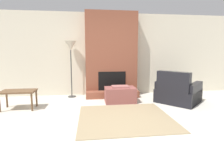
{
  "coord_description": "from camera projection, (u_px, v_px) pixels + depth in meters",
  "views": [
    {
      "loc": [
        -0.67,
        -3.01,
        1.36
      ],
      "look_at": [
        0.0,
        2.26,
        0.69
      ],
      "focal_mm": 28.0,
      "sensor_mm": 36.0,
      "label": 1
    }
  ],
  "objects": [
    {
      "name": "ground_plane",
      "position": [
        127.0,
        127.0,
        3.22
      ],
      "size": [
        24.0,
        24.0,
        0.0
      ],
      "primitive_type": "plane",
      "color": "beige"
    },
    {
      "name": "wall_back",
      "position": [
        110.0,
        54.0,
        5.66
      ],
      "size": [
        8.4,
        0.06,
        2.6
      ],
      "primitive_type": "cube",
      "color": "beige",
      "rests_on": "ground_plane"
    },
    {
      "name": "fireplace",
      "position": [
        111.0,
        57.0,
        5.44
      ],
      "size": [
        1.6,
        0.65,
        2.6
      ],
      "color": "brown",
      "rests_on": "ground_plane"
    },
    {
      "name": "ottoman",
      "position": [
        120.0,
        94.0,
        4.8
      ],
      "size": [
        0.83,
        0.5,
        0.46
      ],
      "color": "#8C4C47",
      "rests_on": "ground_plane"
    },
    {
      "name": "armchair",
      "position": [
        177.0,
        93.0,
        4.76
      ],
      "size": [
        1.41,
        1.41,
        0.88
      ],
      "rotation": [
        0.0,
        0.0,
        2.31
      ],
      "color": "black",
      "rests_on": "ground_plane"
    },
    {
      "name": "side_table",
      "position": [
        18.0,
        93.0,
        4.18
      ],
      "size": [
        0.79,
        0.44,
        0.46
      ],
      "color": "brown",
      "rests_on": "ground_plane"
    },
    {
      "name": "floor_lamp_left",
      "position": [
        71.0,
        48.0,
        5.21
      ],
      "size": [
        0.34,
        0.34,
        1.7
      ],
      "color": "#333333",
      "rests_on": "ground_plane"
    },
    {
      "name": "area_rug",
      "position": [
        125.0,
        117.0,
        3.67
      ],
      "size": [
        1.92,
        1.74,
        0.01
      ],
      "primitive_type": "cube",
      "color": "#9E8966",
      "rests_on": "ground_plane"
    }
  ]
}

